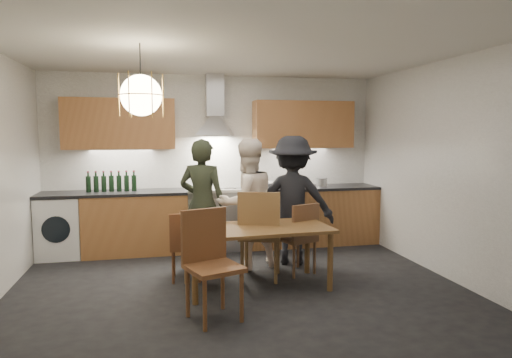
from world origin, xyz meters
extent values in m
plane|color=black|center=(0.00, 0.00, 0.00)|extent=(5.00, 5.00, 0.00)
cube|color=white|center=(0.00, 2.25, 1.30)|extent=(5.00, 0.02, 2.60)
cube|color=white|center=(0.00, -2.25, 1.30)|extent=(5.00, 0.02, 2.60)
cube|color=white|center=(2.50, 0.00, 1.30)|extent=(0.02, 4.50, 2.60)
cube|color=silver|center=(0.00, 0.00, 2.60)|extent=(5.00, 4.50, 0.02)
cube|color=#B77B46|center=(-1.18, 1.95, 0.43)|extent=(1.45, 0.60, 0.86)
cube|color=#B77B46|center=(1.48, 1.95, 0.43)|extent=(2.05, 0.60, 0.86)
cube|color=white|center=(-2.20, 1.95, 0.42)|extent=(0.58, 0.58, 0.85)
cube|color=black|center=(-1.48, 1.95, 0.88)|extent=(2.05, 0.62, 0.04)
cube|color=black|center=(1.48, 1.95, 0.88)|extent=(2.05, 0.62, 0.04)
cube|color=silver|center=(0.00, 1.95, 0.40)|extent=(0.90, 0.60, 0.80)
cube|color=black|center=(0.00, 1.66, 0.38)|extent=(0.78, 0.02, 0.42)
cube|color=slate|center=(0.00, 1.95, 0.84)|extent=(0.90, 0.60, 0.08)
cube|color=silver|center=(0.00, 1.69, 0.90)|extent=(0.90, 0.08, 0.04)
cube|color=#BA7C47|center=(-1.38, 2.08, 1.86)|extent=(1.55, 0.35, 0.72)
cube|color=#BA7C47|center=(1.38, 2.08, 1.86)|extent=(1.55, 0.35, 0.72)
cube|color=silver|center=(0.00, 2.12, 2.29)|extent=(0.26, 0.22, 0.62)
cylinder|color=black|center=(-1.00, -0.10, 2.35)|extent=(0.01, 0.01, 0.50)
sphere|color=#FFE0A5|center=(-1.00, -0.10, 2.10)|extent=(0.40, 0.40, 0.40)
torus|color=gold|center=(-1.00, -0.10, 2.10)|extent=(0.43, 0.43, 0.01)
cube|color=brown|center=(0.21, 0.14, 0.67)|extent=(1.67, 0.91, 0.04)
cylinder|color=brown|center=(-0.51, -0.24, 0.33)|extent=(0.06, 0.06, 0.65)
cylinder|color=brown|center=(-0.55, 0.43, 0.33)|extent=(0.06, 0.06, 0.65)
cylinder|color=brown|center=(0.97, -0.15, 0.33)|extent=(0.06, 0.06, 0.65)
cylinder|color=brown|center=(0.93, 0.51, 0.33)|extent=(0.06, 0.06, 0.65)
cube|color=#5B311B|center=(-0.55, 0.58, 0.40)|extent=(0.39, 0.39, 0.04)
cube|color=#5B311B|center=(-0.56, 0.42, 0.62)|extent=(0.37, 0.06, 0.40)
cylinder|color=#5B311B|center=(-0.39, 0.72, 0.19)|extent=(0.03, 0.03, 0.38)
cylinder|color=#5B311B|center=(-0.41, 0.43, 0.19)|extent=(0.03, 0.03, 0.38)
cylinder|color=#5B311B|center=(-0.69, 0.74, 0.19)|extent=(0.03, 0.03, 0.38)
cylinder|color=#5B311B|center=(-0.71, 0.44, 0.19)|extent=(0.03, 0.03, 0.38)
cube|color=brown|center=(0.32, 0.44, 0.52)|extent=(0.61, 0.61, 0.05)
cube|color=brown|center=(0.25, 0.24, 0.80)|extent=(0.47, 0.20, 0.53)
cylinder|color=brown|center=(0.57, 0.57, 0.25)|extent=(0.04, 0.04, 0.49)
cylinder|color=brown|center=(0.45, 0.20, 0.25)|extent=(0.04, 0.04, 0.49)
cylinder|color=brown|center=(0.20, 0.69, 0.25)|extent=(0.04, 0.04, 0.49)
cylinder|color=brown|center=(0.08, 0.32, 0.25)|extent=(0.04, 0.04, 0.49)
cube|color=brown|center=(0.80, 0.55, 0.43)|extent=(0.52, 0.52, 0.04)
cube|color=brown|center=(0.87, 0.39, 0.67)|extent=(0.39, 0.18, 0.44)
cylinder|color=brown|center=(0.89, 0.76, 0.20)|extent=(0.03, 0.03, 0.41)
cylinder|color=brown|center=(1.01, 0.46, 0.20)|extent=(0.03, 0.03, 0.41)
cylinder|color=brown|center=(0.59, 0.64, 0.20)|extent=(0.03, 0.03, 0.41)
cylinder|color=brown|center=(0.71, 0.34, 0.20)|extent=(0.03, 0.03, 0.41)
cube|color=brown|center=(-0.37, -0.65, 0.49)|extent=(0.59, 0.59, 0.04)
cube|color=brown|center=(-0.44, -0.46, 0.77)|extent=(0.45, 0.20, 0.50)
cylinder|color=brown|center=(-0.48, -0.89, 0.24)|extent=(0.04, 0.04, 0.47)
cylinder|color=brown|center=(-0.61, -0.54, 0.24)|extent=(0.04, 0.04, 0.47)
cylinder|color=brown|center=(-0.13, -0.77, 0.24)|extent=(0.04, 0.04, 0.47)
cylinder|color=brown|center=(-0.26, -0.42, 0.24)|extent=(0.04, 0.04, 0.47)
imported|color=black|center=(-0.31, 1.04, 0.83)|extent=(0.72, 0.62, 1.66)
imported|color=white|center=(0.25, 0.91, 0.83)|extent=(0.96, 0.84, 1.66)
imported|color=black|center=(0.88, 0.98, 0.85)|extent=(1.23, 0.92, 1.69)
imported|color=#B9B8BC|center=(0.90, 1.95, 0.94)|extent=(0.46, 0.46, 0.08)
cylinder|color=#B8B8BB|center=(1.65, 1.95, 0.96)|extent=(0.20, 0.20, 0.12)
camera|label=1|loc=(-0.86, -4.75, 1.74)|focal=32.00mm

